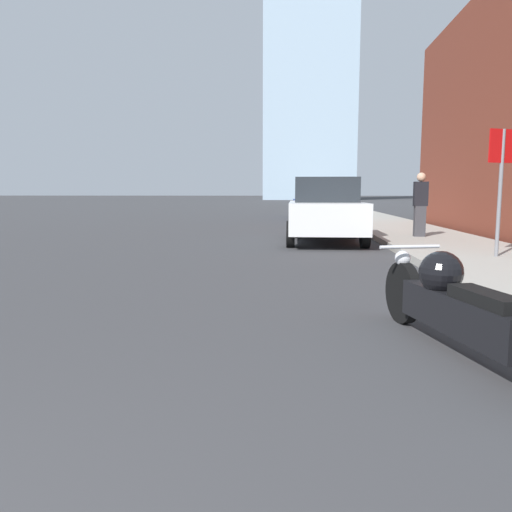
{
  "coord_description": "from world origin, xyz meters",
  "views": [
    {
      "loc": [
        1.9,
        -0.45,
        1.33
      ],
      "look_at": [
        1.41,
        5.7,
        0.54
      ],
      "focal_mm": 35.0,
      "sensor_mm": 36.0,
      "label": 1
    }
  ],
  "objects_px": {
    "parked_car_white": "(325,210)",
    "parked_car_blue": "(312,202)",
    "motorcycle": "(456,305)",
    "stop_sign": "(501,171)",
    "pedestrian": "(420,204)"
  },
  "relations": [
    {
      "from": "parked_car_white",
      "to": "parked_car_blue",
      "type": "xyz_separation_m",
      "value": [
        0.09,
        13.02,
        -0.04
      ]
    },
    {
      "from": "motorcycle",
      "to": "parked_car_blue",
      "type": "relative_size",
      "value": 0.57
    },
    {
      "from": "stop_sign",
      "to": "parked_car_blue",
      "type": "bearing_deg",
      "value": 99.59
    },
    {
      "from": "motorcycle",
      "to": "parked_car_blue",
      "type": "distance_m",
      "value": 22.26
    },
    {
      "from": "parked_car_blue",
      "to": "pedestrian",
      "type": "bearing_deg",
      "value": -82.02
    },
    {
      "from": "parked_car_white",
      "to": "pedestrian",
      "type": "xyz_separation_m",
      "value": [
        2.55,
        0.29,
        0.17
      ]
    },
    {
      "from": "parked_car_white",
      "to": "parked_car_blue",
      "type": "relative_size",
      "value": 0.94
    },
    {
      "from": "stop_sign",
      "to": "pedestrian",
      "type": "relative_size",
      "value": 1.36
    },
    {
      "from": "parked_car_blue",
      "to": "pedestrian",
      "type": "relative_size",
      "value": 2.68
    },
    {
      "from": "motorcycle",
      "to": "pedestrian",
      "type": "height_order",
      "value": "pedestrian"
    },
    {
      "from": "motorcycle",
      "to": "pedestrian",
      "type": "relative_size",
      "value": 1.54
    },
    {
      "from": "parked_car_white",
      "to": "pedestrian",
      "type": "distance_m",
      "value": 2.57
    },
    {
      "from": "motorcycle",
      "to": "stop_sign",
      "type": "relative_size",
      "value": 1.13
    },
    {
      "from": "stop_sign",
      "to": "motorcycle",
      "type": "bearing_deg",
      "value": -114.17
    },
    {
      "from": "pedestrian",
      "to": "parked_car_white",
      "type": "bearing_deg",
      "value": -173.41
    }
  ]
}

